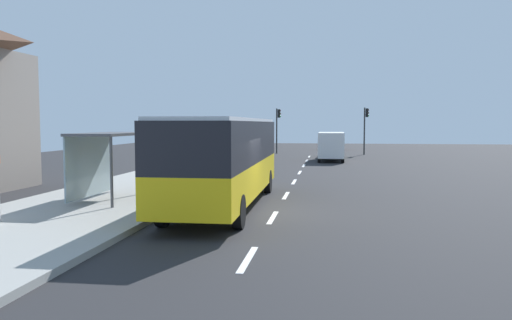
% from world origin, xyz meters
% --- Properties ---
extents(ground_plane, '(56.00, 92.00, 0.04)m').
position_xyz_m(ground_plane, '(0.00, 14.00, -0.02)').
color(ground_plane, '#262628').
extents(sidewalk_platform, '(6.20, 30.00, 0.18)m').
position_xyz_m(sidewalk_platform, '(-6.40, 2.00, 0.09)').
color(sidewalk_platform, '#999993').
rests_on(sidewalk_platform, ground).
extents(lane_stripe_seg_0, '(0.16, 2.20, 0.01)m').
position_xyz_m(lane_stripe_seg_0, '(0.25, -6.00, 0.01)').
color(lane_stripe_seg_0, silver).
rests_on(lane_stripe_seg_0, ground).
extents(lane_stripe_seg_1, '(0.16, 2.20, 0.01)m').
position_xyz_m(lane_stripe_seg_1, '(0.25, -1.00, 0.01)').
color(lane_stripe_seg_1, silver).
rests_on(lane_stripe_seg_1, ground).
extents(lane_stripe_seg_2, '(0.16, 2.20, 0.01)m').
position_xyz_m(lane_stripe_seg_2, '(0.25, 4.00, 0.01)').
color(lane_stripe_seg_2, silver).
rests_on(lane_stripe_seg_2, ground).
extents(lane_stripe_seg_3, '(0.16, 2.20, 0.01)m').
position_xyz_m(lane_stripe_seg_3, '(0.25, 9.00, 0.01)').
color(lane_stripe_seg_3, silver).
rests_on(lane_stripe_seg_3, ground).
extents(lane_stripe_seg_4, '(0.16, 2.20, 0.01)m').
position_xyz_m(lane_stripe_seg_4, '(0.25, 14.00, 0.01)').
color(lane_stripe_seg_4, silver).
rests_on(lane_stripe_seg_4, ground).
extents(lane_stripe_seg_5, '(0.16, 2.20, 0.01)m').
position_xyz_m(lane_stripe_seg_5, '(0.25, 19.00, 0.01)').
color(lane_stripe_seg_5, silver).
rests_on(lane_stripe_seg_5, ground).
extents(lane_stripe_seg_6, '(0.16, 2.20, 0.01)m').
position_xyz_m(lane_stripe_seg_6, '(0.25, 24.00, 0.01)').
color(lane_stripe_seg_6, silver).
rests_on(lane_stripe_seg_6, ground).
extents(lane_stripe_seg_7, '(0.16, 2.20, 0.01)m').
position_xyz_m(lane_stripe_seg_7, '(0.25, 29.00, 0.01)').
color(lane_stripe_seg_7, silver).
rests_on(lane_stripe_seg_7, ground).
extents(bus, '(2.63, 11.04, 3.21)m').
position_xyz_m(bus, '(-1.71, 0.88, 1.84)').
color(bus, yellow).
rests_on(bus, ground).
extents(white_van, '(2.06, 5.21, 2.30)m').
position_xyz_m(white_van, '(2.20, 24.09, 1.34)').
color(white_van, white).
rests_on(white_van, ground).
extents(sedan_near, '(2.03, 4.49, 1.52)m').
position_xyz_m(sedan_near, '(2.30, 41.73, 0.79)').
color(sedan_near, '#A51919').
rests_on(sedan_near, ground).
extents(sedan_far, '(1.91, 4.43, 1.52)m').
position_xyz_m(sedan_far, '(2.30, 28.28, 0.79)').
color(sedan_far, '#195933').
rests_on(sedan_far, ground).
extents(recycling_bin_yellow, '(0.52, 0.52, 0.95)m').
position_xyz_m(recycling_bin_yellow, '(-4.20, 2.50, 0.66)').
color(recycling_bin_yellow, yellow).
rests_on(recycling_bin_yellow, sidewalk_platform).
extents(recycling_bin_orange, '(0.52, 0.52, 0.95)m').
position_xyz_m(recycling_bin_orange, '(-4.20, 3.20, 0.66)').
color(recycling_bin_orange, orange).
rests_on(recycling_bin_orange, sidewalk_platform).
extents(traffic_light_near_side, '(0.49, 0.28, 4.55)m').
position_xyz_m(traffic_light_near_side, '(5.51, 32.68, 3.05)').
color(traffic_light_near_side, '#2D2D2D').
rests_on(traffic_light_near_side, ground).
extents(traffic_light_far_side, '(0.49, 0.28, 4.52)m').
position_xyz_m(traffic_light_far_side, '(-3.09, 33.48, 3.03)').
color(traffic_light_far_side, '#2D2D2D').
rests_on(traffic_light_far_side, ground).
extents(bus_shelter, '(1.80, 4.00, 2.50)m').
position_xyz_m(bus_shelter, '(-6.41, 1.03, 2.10)').
color(bus_shelter, '#4C4C51').
rests_on(bus_shelter, sidewalk_platform).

